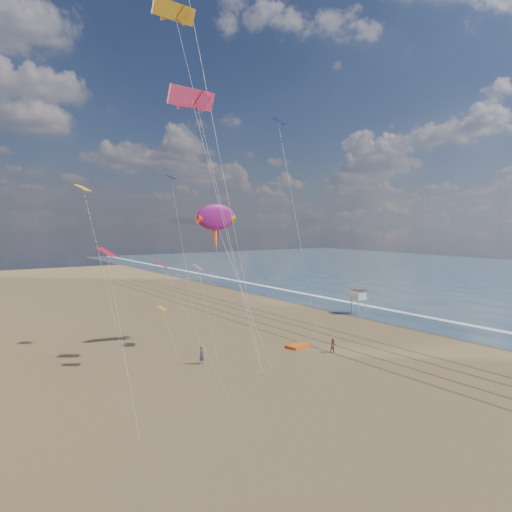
{
  "coord_description": "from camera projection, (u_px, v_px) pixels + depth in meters",
  "views": [
    {
      "loc": [
        -35.76,
        -22.63,
        13.59
      ],
      "look_at": [
        -3.44,
        26.0,
        9.5
      ],
      "focal_mm": 35.0,
      "sensor_mm": 36.0,
      "label": 1
    }
  ],
  "objects": [
    {
      "name": "grounded_kite",
      "position": [
        298.0,
        346.0,
        53.76
      ],
      "size": [
        2.81,
        2.14,
        0.28
      ],
      "primitive_type": "cube",
      "rotation": [
        0.0,
        0.0,
        0.24
      ],
      "color": "orange",
      "rests_on": "ground"
    },
    {
      "name": "kite_flyer_a",
      "position": [
        202.0,
        355.0,
        47.5
      ],
      "size": [
        0.68,
        0.53,
        1.67
      ],
      "primitive_type": "imported",
      "rotation": [
        0.0,
        0.0,
        0.23
      ],
      "color": "#54576C",
      "rests_on": "ground"
    },
    {
      "name": "wet_sand",
      "position": [
        321.0,
        303.0,
        83.21
      ],
      "size": [
        260.0,
        260.0,
        0.0
      ],
      "primitive_type": "plane",
      "color": "#42301E",
      "rests_on": "ground"
    },
    {
      "name": "lifeguard_stand",
      "position": [
        358.0,
        295.0,
        73.54
      ],
      "size": [
        1.97,
        1.97,
        3.55
      ],
      "color": "white",
      "rests_on": "ground"
    },
    {
      "name": "ocean",
      "position": [
        507.0,
        281.0,
        114.13
      ],
      "size": [
        260.0,
        260.0,
        0.0
      ],
      "primitive_type": "plane",
      "color": "#2D4456",
      "rests_on": "ground"
    },
    {
      "name": "tracks",
      "position": [
        277.0,
        324.0,
        65.82
      ],
      "size": [
        7.68,
        120.0,
        0.01
      ],
      "color": "brown",
      "rests_on": "ground"
    },
    {
      "name": "small_kites",
      "position": [
        173.0,
        208.0,
        48.38
      ],
      "size": [
        19.69,
        15.26,
        19.96
      ],
      "color": "orange",
      "rests_on": "ground"
    },
    {
      "name": "kite_flyer_b",
      "position": [
        333.0,
        345.0,
        51.51
      ],
      "size": [
        0.89,
        0.8,
        1.51
      ],
      "primitive_type": "imported",
      "rotation": [
        0.0,
        0.0,
        -0.38
      ],
      "color": "#92574A",
      "rests_on": "ground"
    },
    {
      "name": "ground",
      "position": [
        474.0,
        393.0,
        39.49
      ],
      "size": [
        260.0,
        260.0,
        0.0
      ],
      "primitive_type": "plane",
      "color": "brown",
      "rests_on": "ground"
    },
    {
      "name": "parafoils",
      "position": [
        182.0,
        5.0,
        49.44
      ],
      "size": [
        9.13,
        11.19,
        18.84
      ],
      "color": "black",
      "rests_on": "ground"
    },
    {
      "name": "show_kite",
      "position": [
        216.0,
        218.0,
        56.14
      ],
      "size": [
        4.72,
        6.63,
        17.87
      ],
      "color": "#9A177B",
      "rests_on": "ground"
    },
    {
      "name": "foam",
      "position": [
        340.0,
        300.0,
        85.53
      ],
      "size": [
        260.0,
        260.0,
        0.0
      ],
      "primitive_type": "plane",
      "color": "white",
      "rests_on": "ground"
    }
  ]
}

